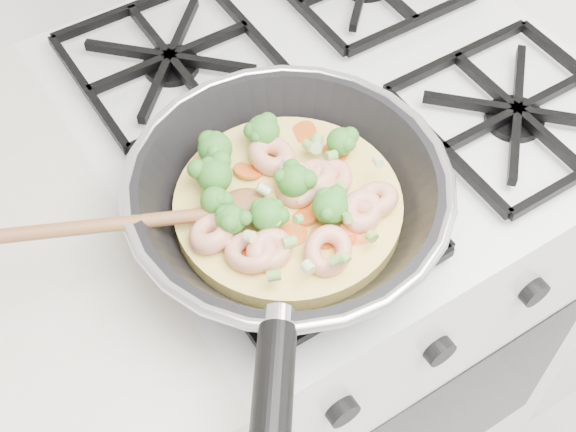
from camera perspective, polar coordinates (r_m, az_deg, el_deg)
stove at (r=1.33m, az=2.64°, el=-4.84°), size 0.60×0.60×0.92m
skillet at (r=0.79m, az=-0.17°, el=1.05°), size 0.47×0.45×0.10m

